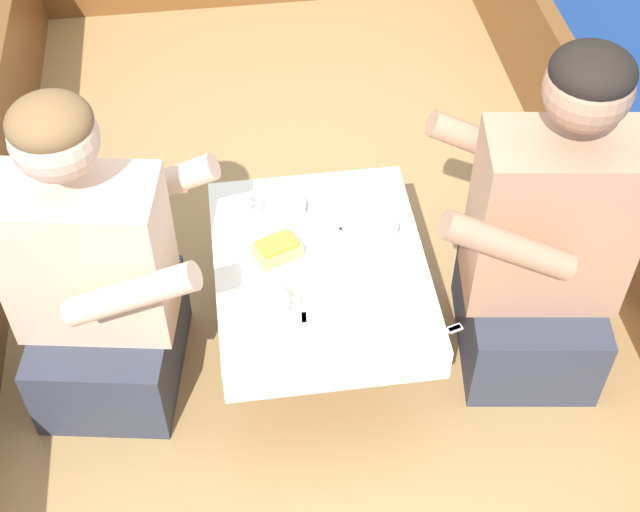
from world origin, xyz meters
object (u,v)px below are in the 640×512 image
(person_port, at_px, (97,283))
(coffee_cup_starboard, at_px, (241,208))
(person_starboard, at_px, (543,247))
(coffee_cup_port, at_px, (274,305))
(sandwich, at_px, (277,249))

(person_port, xyz_separation_m, coffee_cup_starboard, (0.39, 0.21, 0.01))
(person_starboard, relative_size, coffee_cup_port, 9.56)
(sandwich, bearing_deg, coffee_cup_starboard, 115.86)
(person_port, bearing_deg, coffee_cup_starboard, 38.89)
(person_starboard, distance_m, coffee_cup_port, 0.72)
(person_port, relative_size, coffee_cup_port, 8.99)
(person_port, bearing_deg, sandwich, 14.95)
(person_port, xyz_separation_m, coffee_cup_port, (0.44, -0.14, 0.01))
(person_starboard, height_order, coffee_cup_starboard, person_starboard)
(sandwich, distance_m, coffee_cup_starboard, 0.19)
(sandwich, bearing_deg, coffee_cup_port, -98.05)
(person_port, xyz_separation_m, person_starboard, (1.16, -0.06, 0.03))
(coffee_cup_port, bearing_deg, person_starboard, 6.66)
(sandwich, xyz_separation_m, coffee_cup_port, (-0.03, -0.18, -0.01))
(coffee_cup_port, bearing_deg, person_port, 162.33)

